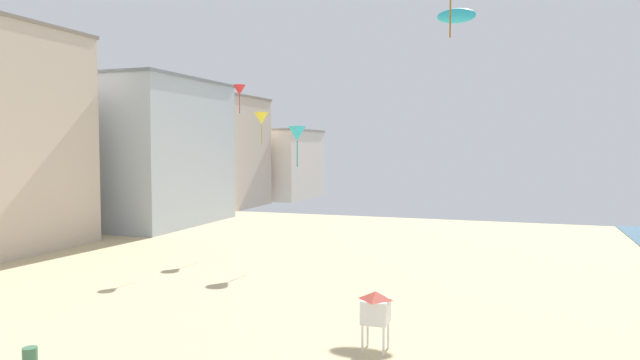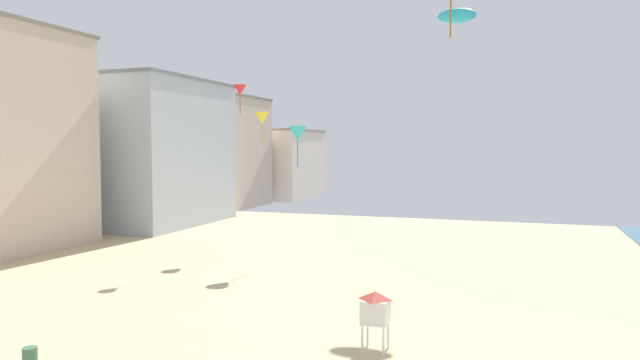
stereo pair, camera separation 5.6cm
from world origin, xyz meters
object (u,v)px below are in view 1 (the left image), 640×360
Objects in this scene: kite_cyan_parafoil at (456,16)px; kite_yellow_delta at (261,118)px; kite_cyan_delta at (297,134)px; beach_trash_bin at (30,359)px; lifeguard_stand at (376,308)px; kite_red_delta at (239,90)px.

kite_cyan_parafoil is 18.80m from kite_yellow_delta.
beach_trash_bin is at bearing -92.92° from kite_cyan_delta.
kite_cyan_delta is (-10.82, 19.03, 7.75)m from lifeguard_stand.
kite_cyan_parafoil is at bearing -13.11° from kite_yellow_delta.
lifeguard_stand is 0.89× the size of kite_yellow_delta.
kite_cyan_delta is at bearing -40.48° from kite_yellow_delta.
kite_cyan_delta is at bearing -178.59° from kite_cyan_parafoil.
kite_yellow_delta is at bearing 166.89° from kite_cyan_parafoil.
kite_yellow_delta is at bearing 139.52° from kite_cyan_delta.
lifeguard_stand is 13.75m from beach_trash_bin.
beach_trash_bin is 31.72m from kite_yellow_delta.
kite_red_delta is 0.81× the size of kite_yellow_delta.
beach_trash_bin is 0.28× the size of kite_cyan_delta.
lifeguard_stand is 2.83× the size of beach_trash_bin.
kite_red_delta is (-4.02, 26.07, 12.75)m from beach_trash_bin.
kite_cyan_delta is (5.00, -4.27, -1.46)m from kite_yellow_delta.
lifeguard_stand is 25.15m from kite_cyan_parafoil.
lifeguard_stand is 0.94× the size of kite_cyan_parafoil.
lifeguard_stand is 29.63m from kite_yellow_delta.
kite_yellow_delta is (-17.06, 3.97, -6.84)m from kite_cyan_parafoil.
beach_trash_bin is (-12.11, -6.37, -1.39)m from lifeguard_stand.
beach_trash_bin is at bearing -82.88° from kite_yellow_delta.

